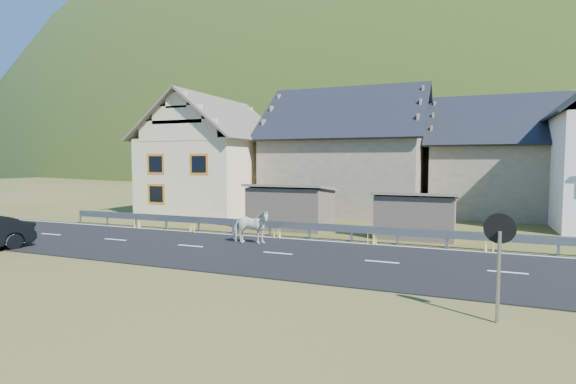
% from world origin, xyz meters
% --- Properties ---
extents(ground, '(160.00, 160.00, 0.00)m').
position_xyz_m(ground, '(0.00, 0.00, 0.00)').
color(ground, '#3B4013').
rests_on(ground, ground).
extents(road, '(60.00, 7.00, 0.04)m').
position_xyz_m(road, '(0.00, 0.00, 0.02)').
color(road, black).
rests_on(road, ground).
extents(lane_markings, '(60.00, 6.60, 0.01)m').
position_xyz_m(lane_markings, '(0.00, 0.00, 0.04)').
color(lane_markings, silver).
rests_on(lane_markings, road).
extents(guardrail, '(28.10, 0.09, 0.75)m').
position_xyz_m(guardrail, '(-0.00, 3.68, 0.56)').
color(guardrail, '#93969B').
rests_on(guardrail, ground).
extents(shed_left, '(4.30, 3.30, 2.40)m').
position_xyz_m(shed_left, '(-2.00, 6.50, 1.10)').
color(shed_left, '#65584D').
rests_on(shed_left, ground).
extents(shed_right, '(3.80, 2.90, 2.20)m').
position_xyz_m(shed_right, '(4.50, 6.00, 1.00)').
color(shed_right, '#65584D').
rests_on(shed_right, ground).
extents(house_cream, '(7.80, 9.80, 8.30)m').
position_xyz_m(house_cream, '(-10.00, 12.00, 4.36)').
color(house_cream, '#FAE5B2').
rests_on(house_cream, ground).
extents(house_stone_a, '(10.80, 9.80, 8.90)m').
position_xyz_m(house_stone_a, '(-1.00, 15.00, 4.63)').
color(house_stone_a, gray).
rests_on(house_stone_a, ground).
extents(house_stone_b, '(9.80, 8.80, 8.10)m').
position_xyz_m(house_stone_b, '(9.00, 17.00, 4.24)').
color(house_stone_b, gray).
rests_on(house_stone_b, ground).
extents(mountain, '(440.00, 280.00, 260.00)m').
position_xyz_m(mountain, '(5.00, 180.00, -20.00)').
color(mountain, '#1F3C11').
rests_on(mountain, ground).
extents(conifer_patch, '(76.00, 50.00, 28.00)m').
position_xyz_m(conifer_patch, '(-55.00, 110.00, 6.00)').
color(conifer_patch, black).
rests_on(conifer_patch, ground).
extents(horse, '(1.01, 1.82, 1.46)m').
position_xyz_m(horse, '(-1.91, 1.44, 0.77)').
color(horse, silver).
rests_on(horse, road).
extents(traffic_mirror, '(0.68, 0.22, 2.45)m').
position_xyz_m(traffic_mirror, '(7.43, -4.87, 1.80)').
color(traffic_mirror, '#93969B').
rests_on(traffic_mirror, ground).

